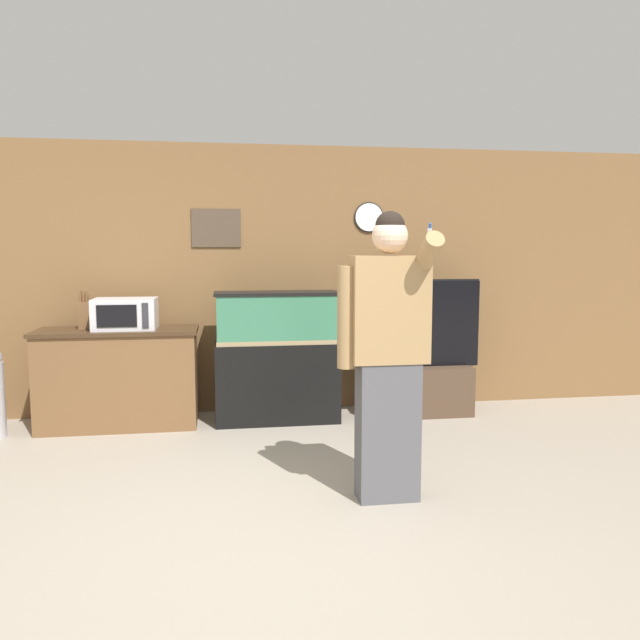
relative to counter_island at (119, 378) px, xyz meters
The scene contains 8 objects.
ground_plane 2.70m from the counter_island, 65.22° to the right, with size 18.00×18.00×0.00m, color gray.
wall_back_paneled 1.47m from the counter_island, 20.67° to the left, with size 10.00×0.08×2.60m.
counter_island is the anchor object (origin of this frame).
microwave 0.59m from the counter_island, 13.23° to the right, with size 0.54×0.39×0.28m.
knife_block 0.64m from the counter_island, 168.97° to the left, with size 0.12×0.09×0.34m.
aquarium_on_stand 1.43m from the counter_island, ahead, with size 1.14×0.40×1.21m.
tv_on_stand 2.80m from the counter_island, ahead, with size 1.21×0.40×1.31m.
person_standing 2.82m from the counter_island, 45.35° to the right, with size 0.58×0.43×1.83m.
Camera 1 is at (-0.17, -3.31, 1.59)m, focal length 35.00 mm.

